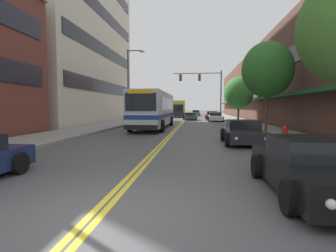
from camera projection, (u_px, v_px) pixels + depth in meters
The scene contains 19 objects.
ground_plane at pixel (185, 119), 41.41m from camera, with size 240.00×240.00×0.00m, color #4C4C4F.
sidewalk_left at pixel (140, 119), 42.20m from camera, with size 3.67×106.00×0.17m.
sidewalk_right at pixel (232, 119), 40.62m from camera, with size 3.67×106.00×0.17m.
centre_line at pixel (185, 119), 41.41m from camera, with size 0.34×106.00×0.01m.
storefront_row_right at pixel (274, 87), 39.62m from camera, with size 9.10×68.00×9.85m.
city_bus at pixel (154, 108), 24.40m from camera, with size 2.83×12.10×3.24m.
car_champagne_parked_left_near at pixel (151, 117), 35.88m from camera, with size 2.06×4.82×1.31m.
car_black_parked_right_foreground at pixel (315, 168), 5.87m from camera, with size 2.16×4.26×1.24m.
car_charcoal_parked_right_mid at pixel (243, 133), 14.01m from camera, with size 2.12×4.14×1.25m.
car_red_parked_right_far at pixel (212, 115), 42.64m from camera, with size 2.14×4.66×1.29m.
car_white_parked_right_end at pixel (215, 117), 36.14m from camera, with size 2.07×4.46×1.26m.
car_slate_blue_moving_lead at pixel (196, 113), 59.16m from camera, with size 1.99×4.32×1.28m.
car_dark_grey_moving_second at pixel (190, 116), 39.77m from camera, with size 2.00×4.40×1.15m.
box_truck at pixel (178, 109), 51.81m from camera, with size 2.71×6.93×3.23m.
traffic_signal_mast at pixel (205, 85), 37.06m from camera, with size 6.81×0.38×7.09m.
street_lamp_left_far at pixel (130, 81), 27.14m from camera, with size 1.86×0.28×7.89m.
street_tree_right_mid at pixel (267, 70), 19.04m from camera, with size 3.67×3.67×6.52m.
street_tree_right_far at pixel (239, 93), 32.88m from camera, with size 3.61×3.61×5.53m.
fire_hydrant at pixel (285, 135), 12.39m from camera, with size 0.34×0.26×0.89m.
Camera 1 is at (1.78, -4.43, 1.94)m, focal length 28.00 mm.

